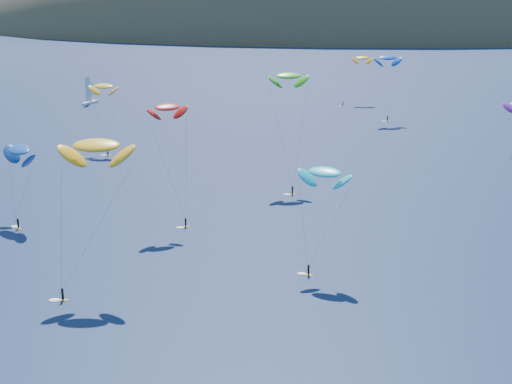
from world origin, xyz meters
name	(u,v)px	position (x,y,z in m)	size (l,w,h in m)	color
island	(348,42)	(39.40, 562.36, -10.74)	(730.00, 300.00, 210.00)	#3D3526
sailboat	(90,101)	(-66.38, 211.35, 0.94)	(9.45, 8.36, 11.29)	white
kitesurfer_1	(103,86)	(-39.54, 144.68, 17.64)	(9.03, 10.60, 20.05)	yellow
kitesurfer_2	(96,145)	(-14.26, 59.67, 22.36)	(11.85, 12.82, 25.57)	yellow
kitesurfer_3	(289,76)	(12.74, 118.67, 25.02)	(9.95, 15.24, 27.61)	yellow
kitesurfer_4	(388,58)	(41.48, 192.91, 20.57)	(10.43, 7.44, 23.25)	yellow
kitesurfer_5	(325,172)	(21.53, 67.48, 16.75)	(9.71, 7.97, 19.26)	yellow
kitesurfer_9	(167,108)	(-9.34, 88.97, 22.89)	(9.00, 8.85, 25.17)	yellow
kitesurfer_10	(19,150)	(-39.18, 86.73, 14.26)	(11.11, 12.62, 17.21)	yellow
kitesurfer_11	(362,58)	(34.89, 225.08, 16.55)	(11.58, 12.11, 18.76)	yellow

